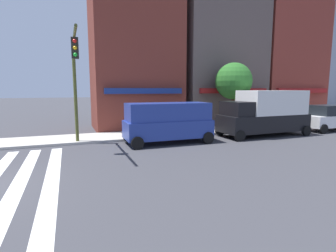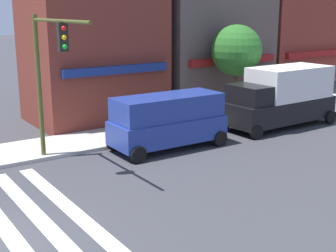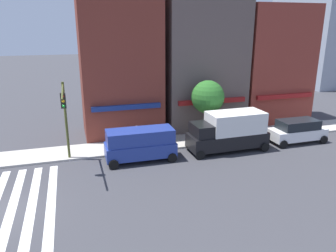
# 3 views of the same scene
# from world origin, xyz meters

# --- Properties ---
(ground_plane) EXTENTS (200.00, 200.00, 0.00)m
(ground_plane) POSITION_xyz_m (0.00, 0.00, 0.00)
(ground_plane) COLOR #38383D
(sidewalk_left) EXTENTS (120.00, 3.00, 0.15)m
(sidewalk_left) POSITION_xyz_m (0.00, 7.50, 0.07)
(sidewalk_left) COLOR #B2ADA3
(sidewalk_left) RESTS_ON ground_plane
(crosswalk_stripes) EXTENTS (5.50, 10.80, 0.01)m
(crosswalk_stripes) POSITION_xyz_m (0.00, 0.00, 0.00)
(crosswalk_stripes) COLOR silver
(crosswalk_stripes) RESTS_ON ground_plane
(storefront_row) EXTENTS (21.84, 5.30, 15.14)m
(storefront_row) POSITION_xyz_m (15.65, 11.50, 6.70)
(storefront_row) COLOR maroon
(storefront_row) RESTS_ON ground_plane
(traffic_signal) EXTENTS (0.32, 5.02, 5.70)m
(traffic_signal) POSITION_xyz_m (3.58, 5.18, 3.95)
(traffic_signal) COLOR #474C1E
(traffic_signal) RESTS_ON ground_plane
(van_blue) EXTENTS (5.02, 2.22, 2.34)m
(van_blue) POSITION_xyz_m (8.53, 4.70, 1.29)
(van_blue) COLOR navy
(van_blue) RESTS_ON ground_plane
(box_truck_black) EXTENTS (6.25, 2.42, 3.04)m
(box_truck_black) POSITION_xyz_m (15.52, 4.70, 1.59)
(box_truck_black) COLOR black
(box_truck_black) RESTS_ON ground_plane
(suv_white) EXTENTS (4.71, 2.12, 1.94)m
(suv_white) POSITION_xyz_m (21.85, 4.70, 1.03)
(suv_white) COLOR white
(suv_white) RESTS_ON ground_plane
(pedestrian_grey_coat) EXTENTS (0.32, 0.32, 1.77)m
(pedestrian_grey_coat) POSITION_xyz_m (8.76, 7.05, 1.07)
(pedestrian_grey_coat) COLOR #23232D
(pedestrian_grey_coat) RESTS_ON sidewalk_left
(pedestrian_red_jacket) EXTENTS (0.32, 0.32, 1.77)m
(pedestrian_red_jacket) POSITION_xyz_m (15.60, 7.47, 1.07)
(pedestrian_red_jacket) COLOR #23232D
(pedestrian_red_jacket) RESTS_ON sidewalk_left
(street_tree) EXTENTS (2.75, 2.75, 4.95)m
(street_tree) POSITION_xyz_m (14.89, 7.50, 3.71)
(street_tree) COLOR brown
(street_tree) RESTS_ON sidewalk_left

